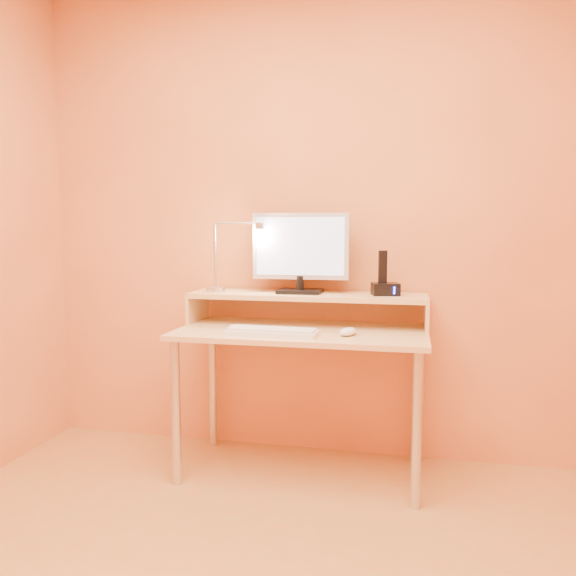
% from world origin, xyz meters
% --- Properties ---
extents(wall_back, '(3.00, 0.04, 2.50)m').
position_xyz_m(wall_back, '(0.00, 1.50, 1.25)').
color(wall_back, '#ED9251').
rests_on(wall_back, floor).
extents(desk_leg_fl, '(0.04, 0.04, 0.69)m').
position_xyz_m(desk_leg_fl, '(-0.55, 0.93, 0.35)').
color(desk_leg_fl, silver).
rests_on(desk_leg_fl, floor).
extents(desk_leg_fr, '(0.04, 0.04, 0.69)m').
position_xyz_m(desk_leg_fr, '(0.55, 0.93, 0.35)').
color(desk_leg_fr, silver).
rests_on(desk_leg_fr, floor).
extents(desk_leg_bl, '(0.04, 0.04, 0.69)m').
position_xyz_m(desk_leg_bl, '(-0.55, 1.43, 0.35)').
color(desk_leg_bl, silver).
rests_on(desk_leg_bl, floor).
extents(desk_leg_br, '(0.04, 0.04, 0.69)m').
position_xyz_m(desk_leg_br, '(0.55, 1.43, 0.35)').
color(desk_leg_br, silver).
rests_on(desk_leg_br, floor).
extents(desk_lower, '(1.20, 0.60, 0.02)m').
position_xyz_m(desk_lower, '(0.00, 1.18, 0.71)').
color(desk_lower, tan).
rests_on(desk_lower, floor).
extents(shelf_riser_left, '(0.02, 0.30, 0.14)m').
position_xyz_m(shelf_riser_left, '(-0.59, 1.33, 0.79)').
color(shelf_riser_left, tan).
rests_on(shelf_riser_left, desk_lower).
extents(shelf_riser_right, '(0.02, 0.30, 0.14)m').
position_xyz_m(shelf_riser_right, '(0.59, 1.33, 0.79)').
color(shelf_riser_right, tan).
rests_on(shelf_riser_right, desk_lower).
extents(desk_shelf, '(1.20, 0.30, 0.02)m').
position_xyz_m(desk_shelf, '(0.00, 1.33, 0.87)').
color(desk_shelf, tan).
rests_on(desk_shelf, desk_lower).
extents(monitor_foot, '(0.22, 0.16, 0.02)m').
position_xyz_m(monitor_foot, '(-0.04, 1.33, 0.89)').
color(monitor_foot, black).
rests_on(monitor_foot, desk_shelf).
extents(monitor_neck, '(0.04, 0.04, 0.07)m').
position_xyz_m(monitor_neck, '(-0.04, 1.33, 0.93)').
color(monitor_neck, black).
rests_on(monitor_neck, monitor_foot).
extents(monitor_panel, '(0.49, 0.04, 0.33)m').
position_xyz_m(monitor_panel, '(-0.04, 1.34, 1.12)').
color(monitor_panel, silver).
rests_on(monitor_panel, monitor_neck).
extents(monitor_back, '(0.44, 0.02, 0.28)m').
position_xyz_m(monitor_back, '(-0.04, 1.36, 1.12)').
color(monitor_back, black).
rests_on(monitor_back, monitor_panel).
extents(monitor_screen, '(0.45, 0.01, 0.29)m').
position_xyz_m(monitor_screen, '(-0.04, 1.32, 1.12)').
color(monitor_screen, '#B1BCE2').
rests_on(monitor_screen, monitor_panel).
extents(lamp_base, '(0.10, 0.10, 0.02)m').
position_xyz_m(lamp_base, '(-0.48, 1.30, 0.89)').
color(lamp_base, silver).
rests_on(lamp_base, desk_shelf).
extents(lamp_post, '(0.01, 0.01, 0.33)m').
position_xyz_m(lamp_post, '(-0.48, 1.30, 1.07)').
color(lamp_post, silver).
rests_on(lamp_post, lamp_base).
extents(lamp_arm, '(0.24, 0.01, 0.01)m').
position_xyz_m(lamp_arm, '(-0.36, 1.30, 1.24)').
color(lamp_arm, silver).
rests_on(lamp_arm, lamp_post).
extents(lamp_head, '(0.04, 0.04, 0.03)m').
position_xyz_m(lamp_head, '(-0.24, 1.30, 1.22)').
color(lamp_head, silver).
rests_on(lamp_head, lamp_arm).
extents(lamp_bulb, '(0.03, 0.03, 0.00)m').
position_xyz_m(lamp_bulb, '(-0.24, 1.30, 1.20)').
color(lamp_bulb, '#FFEAC6').
rests_on(lamp_bulb, lamp_head).
extents(phone_dock, '(0.15, 0.13, 0.06)m').
position_xyz_m(phone_dock, '(0.39, 1.33, 0.91)').
color(phone_dock, black).
rests_on(phone_dock, desk_shelf).
extents(phone_handset, '(0.04, 0.03, 0.16)m').
position_xyz_m(phone_handset, '(0.38, 1.33, 1.02)').
color(phone_handset, black).
rests_on(phone_handset, phone_dock).
extents(phone_led, '(0.01, 0.00, 0.04)m').
position_xyz_m(phone_led, '(0.44, 1.28, 0.91)').
color(phone_led, '#273DEF').
rests_on(phone_led, phone_dock).
extents(keyboard, '(0.43, 0.15, 0.02)m').
position_xyz_m(keyboard, '(-0.11, 1.01, 0.73)').
color(keyboard, white).
rests_on(keyboard, desk_lower).
extents(mouse, '(0.10, 0.13, 0.04)m').
position_xyz_m(mouse, '(0.24, 1.07, 0.74)').
color(mouse, white).
rests_on(mouse, desk_lower).
extents(remote_control, '(0.07, 0.18, 0.02)m').
position_xyz_m(remote_control, '(-0.31, 1.04, 0.73)').
color(remote_control, white).
rests_on(remote_control, desk_lower).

